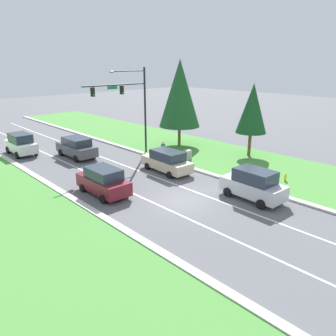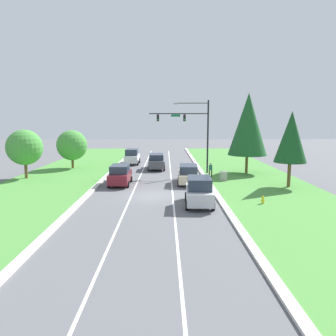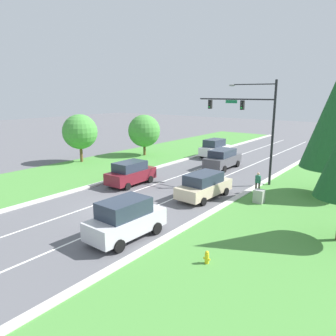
{
  "view_description": "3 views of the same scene",
  "coord_description": "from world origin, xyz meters",
  "px_view_note": "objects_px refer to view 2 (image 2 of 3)",
  "views": [
    {
      "loc": [
        -15.29,
        -14.72,
        9.29
      ],
      "look_at": [
        1.23,
        2.95,
        1.45
      ],
      "focal_mm": 35.0,
      "sensor_mm": 36.0,
      "label": 1
    },
    {
      "loc": [
        1.19,
        -27.73,
        6.62
      ],
      "look_at": [
        1.42,
        4.96,
        1.7
      ],
      "focal_mm": 35.0,
      "sensor_mm": 36.0,
      "label": 2
    },
    {
      "loc": [
        15.63,
        -15.03,
        7.79
      ],
      "look_at": [
        0.35,
        5.22,
        1.94
      ],
      "focal_mm": 35.0,
      "sensor_mm": 36.0,
      "label": 3
    }
  ],
  "objects_px": {
    "conifer_far_right_tree": "(291,137)",
    "oak_far_left_tree": "(25,147)",
    "fire_hydrant": "(263,200)",
    "conifer_near_right_tree": "(248,124)",
    "silver_suv": "(199,191)",
    "burgundy_suv": "(120,175)",
    "utility_cabinet": "(223,176)",
    "oak_near_left_tree": "(72,145)",
    "traffic_signal_mast": "(192,126)",
    "white_suv": "(132,156)",
    "pedestrian": "(211,169)",
    "graphite_suv": "(156,161)",
    "champagne_suv": "(188,174)"
  },
  "relations": [
    {
      "from": "conifer_near_right_tree",
      "to": "graphite_suv",
      "type": "bearing_deg",
      "value": 161.29
    },
    {
      "from": "utility_cabinet",
      "to": "conifer_near_right_tree",
      "type": "bearing_deg",
      "value": 52.62
    },
    {
      "from": "traffic_signal_mast",
      "to": "white_suv",
      "type": "xyz_separation_m",
      "value": [
        -8.13,
        8.4,
        -4.66
      ]
    },
    {
      "from": "pedestrian",
      "to": "fire_hydrant",
      "type": "bearing_deg",
      "value": 103.62
    },
    {
      "from": "conifer_far_right_tree",
      "to": "utility_cabinet",
      "type": "bearing_deg",
      "value": 150.3
    },
    {
      "from": "white_suv",
      "to": "pedestrian",
      "type": "bearing_deg",
      "value": -47.45
    },
    {
      "from": "champagne_suv",
      "to": "conifer_far_right_tree",
      "type": "bearing_deg",
      "value": -9.27
    },
    {
      "from": "white_suv",
      "to": "oak_near_left_tree",
      "type": "distance_m",
      "value": 8.98
    },
    {
      "from": "conifer_far_right_tree",
      "to": "oak_far_left_tree",
      "type": "height_order",
      "value": "conifer_far_right_tree"
    },
    {
      "from": "burgundy_suv",
      "to": "oak_near_left_tree",
      "type": "distance_m",
      "value": 13.51
    },
    {
      "from": "graphite_suv",
      "to": "silver_suv",
      "type": "relative_size",
      "value": 1.1
    },
    {
      "from": "oak_near_left_tree",
      "to": "conifer_far_right_tree",
      "type": "distance_m",
      "value": 27.38
    },
    {
      "from": "conifer_near_right_tree",
      "to": "oak_far_left_tree",
      "type": "bearing_deg",
      "value": -172.81
    },
    {
      "from": "oak_near_left_tree",
      "to": "oak_far_left_tree",
      "type": "relative_size",
      "value": 0.94
    },
    {
      "from": "fire_hydrant",
      "to": "oak_far_left_tree",
      "type": "xyz_separation_m",
      "value": [
        -23.12,
        11.25,
        3.16
      ]
    },
    {
      "from": "graphite_suv",
      "to": "conifer_far_right_tree",
      "type": "height_order",
      "value": "conifer_far_right_tree"
    },
    {
      "from": "conifer_near_right_tree",
      "to": "silver_suv",
      "type": "bearing_deg",
      "value": -116.36
    },
    {
      "from": "oak_far_left_tree",
      "to": "utility_cabinet",
      "type": "bearing_deg",
      "value": -4.09
    },
    {
      "from": "conifer_far_right_tree",
      "to": "graphite_suv",
      "type": "bearing_deg",
      "value": 138.21
    },
    {
      "from": "silver_suv",
      "to": "conifer_near_right_tree",
      "type": "distance_m",
      "value": 17.02
    },
    {
      "from": "white_suv",
      "to": "graphite_suv",
      "type": "xyz_separation_m",
      "value": [
        3.73,
        -4.97,
        -0.08
      ]
    },
    {
      "from": "fire_hydrant",
      "to": "conifer_near_right_tree",
      "type": "relative_size",
      "value": 0.07
    },
    {
      "from": "pedestrian",
      "to": "silver_suv",
      "type": "bearing_deg",
      "value": 80.33
    },
    {
      "from": "fire_hydrant",
      "to": "oak_near_left_tree",
      "type": "xyz_separation_m",
      "value": [
        -20.03,
        18.65,
        2.8
      ]
    },
    {
      "from": "fire_hydrant",
      "to": "oak_far_left_tree",
      "type": "height_order",
      "value": "oak_far_left_tree"
    },
    {
      "from": "graphite_suv",
      "to": "pedestrian",
      "type": "xyz_separation_m",
      "value": [
        6.35,
        -6.13,
        -0.12
      ]
    },
    {
      "from": "champagne_suv",
      "to": "burgundy_suv",
      "type": "relative_size",
      "value": 1.11
    },
    {
      "from": "traffic_signal_mast",
      "to": "champagne_suv",
      "type": "distance_m",
      "value": 7.95
    },
    {
      "from": "conifer_far_right_tree",
      "to": "oak_far_left_tree",
      "type": "bearing_deg",
      "value": 170.0
    },
    {
      "from": "white_suv",
      "to": "fire_hydrant",
      "type": "distance_m",
      "value": 26.35
    },
    {
      "from": "utility_cabinet",
      "to": "fire_hydrant",
      "type": "bearing_deg",
      "value": -81.82
    },
    {
      "from": "utility_cabinet",
      "to": "oak_near_left_tree",
      "type": "relative_size",
      "value": 0.2
    },
    {
      "from": "utility_cabinet",
      "to": "conifer_far_right_tree",
      "type": "relative_size",
      "value": 0.14
    },
    {
      "from": "champagne_suv",
      "to": "oak_far_left_tree",
      "type": "bearing_deg",
      "value": 174.25
    },
    {
      "from": "fire_hydrant",
      "to": "conifer_near_right_tree",
      "type": "bearing_deg",
      "value": 81.2
    },
    {
      "from": "silver_suv",
      "to": "burgundy_suv",
      "type": "relative_size",
      "value": 1.0
    },
    {
      "from": "graphite_suv",
      "to": "pedestrian",
      "type": "height_order",
      "value": "graphite_suv"
    },
    {
      "from": "burgundy_suv",
      "to": "fire_hydrant",
      "type": "relative_size",
      "value": 6.6
    },
    {
      "from": "graphite_suv",
      "to": "white_suv",
      "type": "bearing_deg",
      "value": 125.97
    },
    {
      "from": "graphite_suv",
      "to": "fire_hydrant",
      "type": "bearing_deg",
      "value": -65.08
    },
    {
      "from": "pedestrian",
      "to": "fire_hydrant",
      "type": "xyz_separation_m",
      "value": [
        2.46,
        -12.05,
        -0.59
      ]
    },
    {
      "from": "utility_cabinet",
      "to": "white_suv",
      "type": "bearing_deg",
      "value": 129.61
    },
    {
      "from": "conifer_far_right_tree",
      "to": "traffic_signal_mast",
      "type": "bearing_deg",
      "value": 136.42
    },
    {
      "from": "champagne_suv",
      "to": "fire_hydrant",
      "type": "bearing_deg",
      "value": -55.28
    },
    {
      "from": "utility_cabinet",
      "to": "oak_far_left_tree",
      "type": "height_order",
      "value": "oak_far_left_tree"
    },
    {
      "from": "burgundy_suv",
      "to": "pedestrian",
      "type": "bearing_deg",
      "value": 23.65
    },
    {
      "from": "traffic_signal_mast",
      "to": "oak_far_left_tree",
      "type": "height_order",
      "value": "traffic_signal_mast"
    },
    {
      "from": "oak_near_left_tree",
      "to": "conifer_far_right_tree",
      "type": "bearing_deg",
      "value": -26.65
    },
    {
      "from": "graphite_suv",
      "to": "oak_far_left_tree",
      "type": "relative_size",
      "value": 0.93
    },
    {
      "from": "champagne_suv",
      "to": "burgundy_suv",
      "type": "height_order",
      "value": "burgundy_suv"
    }
  ]
}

